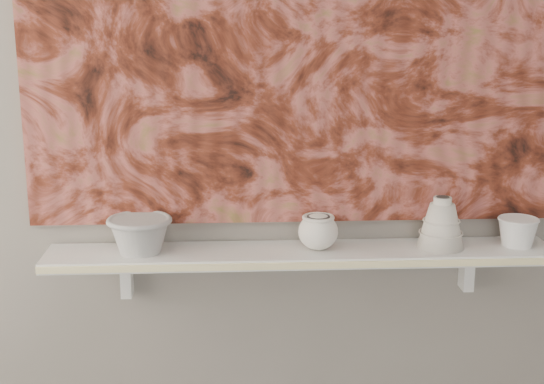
{
  "coord_description": "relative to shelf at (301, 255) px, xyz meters",
  "views": [
    {
      "loc": [
        -0.19,
        -0.48,
        1.58
      ],
      "look_at": [
        -0.08,
        1.49,
        1.1
      ],
      "focal_mm": 50.0,
      "sensor_mm": 36.0,
      "label": 1
    }
  ],
  "objects": [
    {
      "name": "wall_back",
      "position": [
        0.0,
        0.09,
        0.44
      ],
      "size": [
        3.6,
        0.0,
        3.6
      ],
      "primitive_type": "plane",
      "rotation": [
        1.57,
        0.0,
        0.0
      ],
      "color": "gray",
      "rests_on": "floor"
    },
    {
      "name": "shelf",
      "position": [
        0.0,
        0.0,
        0.0
      ],
      "size": [
        1.4,
        0.18,
        0.03
      ],
      "primitive_type": "cube",
      "color": "silver",
      "rests_on": "wall_back"
    },
    {
      "name": "shelf_stripe",
      "position": [
        0.0,
        -0.09,
        0.0
      ],
      "size": [
        1.4,
        0.01,
        0.02
      ],
      "primitive_type": "cube",
      "color": "#F6E8A4",
      "rests_on": "shelf"
    },
    {
      "name": "bracket_left",
      "position": [
        -0.49,
        0.06,
        -0.07
      ],
      "size": [
        0.03,
        0.06,
        0.12
      ],
      "primitive_type": "cube",
      "color": "silver",
      "rests_on": "wall_back"
    },
    {
      "name": "bracket_right",
      "position": [
        0.49,
        0.06,
        -0.07
      ],
      "size": [
        0.03,
        0.06,
        0.12
      ],
      "primitive_type": "cube",
      "color": "silver",
      "rests_on": "wall_back"
    },
    {
      "name": "painting",
      "position": [
        0.0,
        0.08,
        0.62
      ],
      "size": [
        1.5,
        0.02,
        1.1
      ],
      "primitive_type": "cube",
      "color": "maroon",
      "rests_on": "wall_back"
    },
    {
      "name": "house_motif",
      "position": [
        0.45,
        0.07,
        0.32
      ],
      "size": [
        0.09,
        0.0,
        0.08
      ],
      "primitive_type": "cube",
      "color": "black",
      "rests_on": "painting"
    },
    {
      "name": "bowl_grey",
      "position": [
        -0.44,
        0.0,
        0.07
      ],
      "size": [
        0.2,
        0.2,
        0.1
      ],
      "primitive_type": null,
      "rotation": [
        0.0,
        0.0,
        0.12
      ],
      "color": "#A0A09D",
      "rests_on": "shelf"
    },
    {
      "name": "cup_cream",
      "position": [
        0.05,
        0.0,
        0.07
      ],
      "size": [
        0.14,
        0.14,
        0.1
      ],
      "primitive_type": null,
      "rotation": [
        0.0,
        0.0,
        0.38
      ],
      "color": "silver",
      "rests_on": "shelf"
    },
    {
      "name": "bell_vessel",
      "position": [
        0.39,
        0.0,
        0.09
      ],
      "size": [
        0.15,
        0.15,
        0.14
      ],
      "primitive_type": null,
      "rotation": [
        0.0,
        0.0,
        -0.2
      ],
      "color": "beige",
      "rests_on": "shelf"
    },
    {
      "name": "bowl_white",
      "position": [
        0.61,
        0.0,
        0.06
      ],
      "size": [
        0.13,
        0.13,
        0.08
      ],
      "primitive_type": null,
      "rotation": [
        0.0,
        0.0,
        0.12
      ],
      "color": "silver",
      "rests_on": "shelf"
    }
  ]
}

